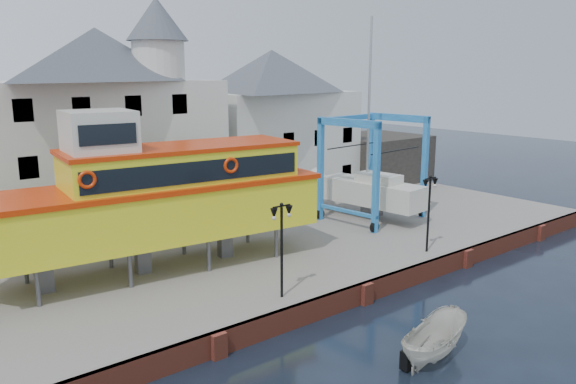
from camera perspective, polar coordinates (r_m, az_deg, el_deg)
ground at (r=26.82m, az=7.87°, el=-11.17°), size 140.00×140.00×0.00m
hardstanding at (r=34.62m, az=-5.46°, el=-4.80°), size 44.00×22.00×1.00m
quay_wall at (r=26.69m, az=7.73°, el=-10.12°), size 44.00×0.47×1.00m
building_white_main at (r=37.69m, az=-18.23°, el=6.65°), size 14.00×8.30×14.00m
building_white_right at (r=45.02m, az=-1.63°, el=7.11°), size 12.00×8.00×11.20m
shed_dark at (r=50.71m, az=8.84°, el=3.44°), size 8.00×7.00×4.00m
lamp_post_left at (r=23.70m, az=-0.65°, el=-3.50°), size 1.12×0.32×4.20m
lamp_post_right at (r=30.71m, az=14.19°, el=-0.23°), size 1.12×0.32×4.20m
tour_boat at (r=27.41m, az=-14.78°, el=-0.57°), size 18.43×6.08×7.88m
travel_lift at (r=37.83m, az=7.63°, el=0.77°), size 6.52×8.76×12.94m
motorboat_a at (r=22.78m, az=14.52°, el=-15.91°), size 4.31×2.32×1.58m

